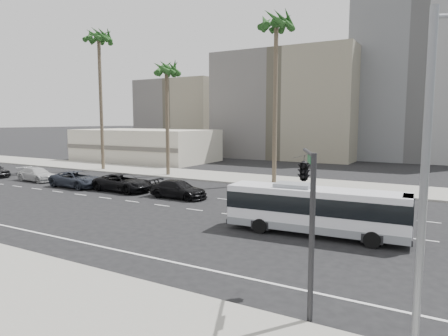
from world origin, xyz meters
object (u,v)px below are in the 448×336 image
Objects in this scene: car_b at (123,183)px; car_c at (77,179)px; traffic_signal at (305,172)px; palm_near at (276,26)px; car_a at (178,189)px; car_d at (37,174)px; palm_mid at (166,72)px; palm_far at (99,40)px; streetlight_corner at (435,154)px; city_bus at (315,209)px.

car_b reaches higher than car_c.
palm_near is at bearing 91.07° from traffic_signal.
car_a is 1.01× the size of car_d.
car_b is at bearing -74.81° from palm_mid.
palm_near is at bearing 1.26° from palm_far.
traffic_signal is at bearing -43.66° from palm_mid.
car_d is at bearing -133.32° from palm_mid.
traffic_signal reaches higher than car_d.
car_d is at bearing -178.98° from streetlight_corner.
streetlight_corner reaches higher than car_b.
traffic_signal is 34.06m from palm_mid.
palm_far reaches higher than palm_mid.
palm_far is (-10.76, 0.17, 4.63)m from palm_mid.
city_bus is 11.97m from streetlight_corner.
palm_near is (-10.98, 23.65, 11.09)m from traffic_signal.
palm_far reaches higher than palm_near.
car_c reaches higher than car_a.
traffic_signal is 0.32× the size of palm_near.
car_c is (-11.78, -0.46, 0.05)m from car_a.
palm_far is (-1.09, 10.43, 15.88)m from car_d.
car_b is at bearing -37.76° from palm_far.
car_c is at bearing -92.49° from car_d.
car_b is 25.00m from traffic_signal.
palm_mid is at bearing 16.31° from car_b.
palm_mid is at bearing 112.52° from traffic_signal.
car_b is at bearing -87.65° from car_d.
car_c is at bearing -53.90° from palm_far.
streetlight_corner is at bearing -48.45° from traffic_signal.
car_c is at bearing -143.68° from palm_near.
city_bus reaches higher than car_a.
car_d is 36.24m from traffic_signal.
car_a is at bearing -28.12° from palm_far.
city_bus is 23.34m from palm_near.
car_d is at bearing 85.54° from car_c.
palm_near reaches higher than palm_mid.
car_b is at bearing -83.48° from car_c.
car_b is 29.78m from streetlight_corner.
car_c is 0.31× the size of palm_far.
palm_near is (22.75, 10.96, 14.92)m from car_d.
car_a is 0.93× the size of traffic_signal.
car_a is (-13.17, 5.00, -0.77)m from city_bus.
car_a is 0.90× the size of car_c.
city_bus is 1.03× the size of streetlight_corner.
palm_near reaches higher than car_b.
palm_mid is at bearing -176.94° from palm_near.
palm_near is 13.60m from palm_mid.
car_d is at bearing -154.28° from palm_near.
palm_far is (-39.10, 25.09, 11.05)m from streetlight_corner.
city_bus is 25.37m from car_c.
car_a is 17.82m from palm_mid.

